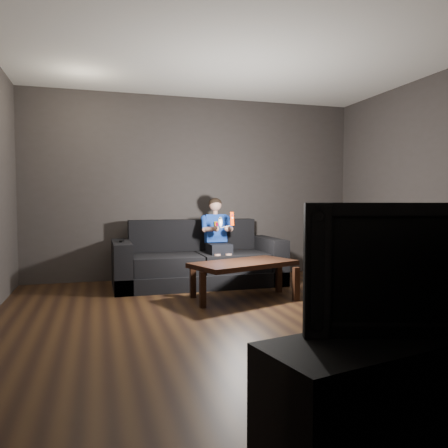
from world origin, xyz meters
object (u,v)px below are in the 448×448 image
object	(u,v)px
sofa	(198,264)
coffee_table	(244,267)
child	(217,232)
media_console	(410,388)

from	to	relation	value
sofa	coffee_table	world-z (taller)	sofa
sofa	coffee_table	xyz separation A→B (m)	(0.31, -1.03, 0.10)
sofa	child	xyz separation A→B (m)	(0.26, -0.07, 0.44)
sofa	child	world-z (taller)	child
sofa	child	size ratio (longest dim) A/B	2.14
coffee_table	media_console	xyz separation A→B (m)	(-0.23, -3.12, -0.11)
child	sofa	bearing A→B (deg)	165.49
sofa	child	bearing A→B (deg)	-14.51
sofa	media_console	bearing A→B (deg)	-88.88
child	coffee_table	bearing A→B (deg)	-86.76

